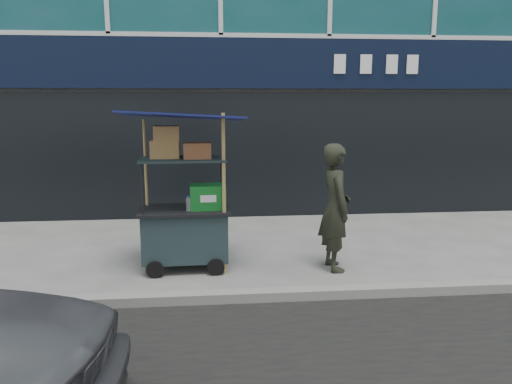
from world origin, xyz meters
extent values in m
plane|color=#62615D|center=(0.00, 0.00, 0.00)|extent=(80.00, 80.00, 0.00)
cube|color=gray|center=(0.00, -0.20, 0.06)|extent=(80.00, 0.18, 0.12)
cube|color=black|center=(0.00, 3.86, 2.90)|extent=(15.68, 0.06, 0.90)
cube|color=black|center=(0.00, 3.90, 1.20)|extent=(15.68, 0.04, 2.40)
cube|color=#1A282C|center=(-0.59, 1.00, 0.47)|extent=(1.14, 0.69, 0.65)
cylinder|color=black|center=(-0.98, 0.65, 0.11)|extent=(0.23, 0.05, 0.22)
cylinder|color=black|center=(-0.19, 0.67, 0.11)|extent=(0.23, 0.05, 0.22)
cube|color=black|center=(-0.59, 1.00, 0.81)|extent=(1.22, 0.77, 0.04)
cylinder|color=black|center=(-1.10, 0.71, 1.14)|extent=(0.03, 0.03, 0.70)
cylinder|color=black|center=(-0.07, 0.74, 1.14)|extent=(0.03, 0.03, 0.70)
cylinder|color=black|center=(-1.12, 1.27, 1.14)|extent=(0.03, 0.03, 0.70)
cylinder|color=black|center=(-0.09, 1.30, 1.14)|extent=(0.03, 0.03, 0.70)
cube|color=#1A282C|center=(-0.59, 1.00, 1.49)|extent=(1.14, 0.69, 0.03)
cylinder|color=olive|center=(-0.07, 0.74, 1.05)|extent=(0.05, 0.05, 2.10)
cylinder|color=olive|center=(-1.12, 1.27, 1.00)|extent=(0.04, 0.04, 2.01)
cube|color=#0D1C4A|center=(-0.59, 1.00, 2.05)|extent=(1.63, 1.17, 0.18)
cube|color=#0F6313|center=(-0.28, 0.97, 0.99)|extent=(0.48, 0.34, 0.33)
cylinder|color=silver|center=(-0.53, 0.82, 0.92)|extent=(0.06, 0.06, 0.19)
cylinder|color=#1845B4|center=(-0.53, 0.82, 1.03)|extent=(0.03, 0.03, 0.02)
cube|color=brown|center=(-0.83, 1.04, 1.62)|extent=(0.38, 0.29, 0.23)
cube|color=olive|center=(-0.41, 0.96, 1.61)|extent=(0.36, 0.27, 0.21)
cube|color=brown|center=(-0.80, 1.03, 1.83)|extent=(0.33, 0.25, 0.19)
imported|color=black|center=(1.41, 0.79, 0.85)|extent=(0.46, 0.65, 1.70)
camera|label=1|loc=(-0.26, -5.55, 2.30)|focal=35.00mm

